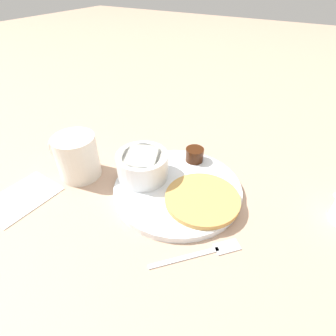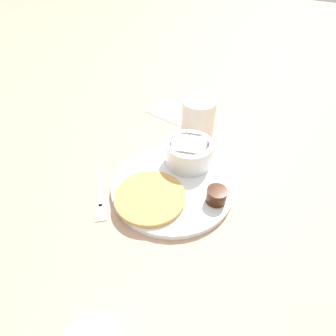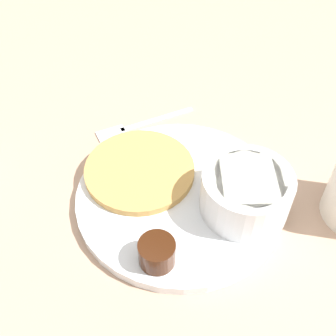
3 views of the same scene
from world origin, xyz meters
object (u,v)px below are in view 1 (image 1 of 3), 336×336
(plate, at_px, (178,188))
(coffee_mug, at_px, (76,156))
(fork, at_px, (206,252))
(bowl, at_px, (143,165))

(plate, height_order, coffee_mug, coffee_mug)
(coffee_mug, relative_size, fork, 0.99)
(coffee_mug, bearing_deg, fork, -97.70)
(coffee_mug, bearing_deg, bowl, -68.67)
(plate, relative_size, fork, 2.12)
(bowl, xyz_separation_m, coffee_mug, (-0.05, 0.12, 0.00))
(coffee_mug, distance_m, fork, 0.30)
(plate, bearing_deg, fork, -133.22)
(plate, relative_size, coffee_mug, 2.13)
(plate, height_order, fork, plate)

